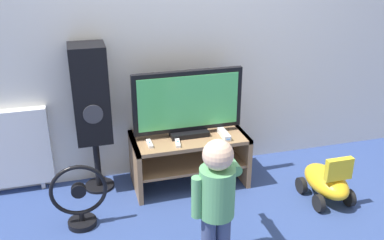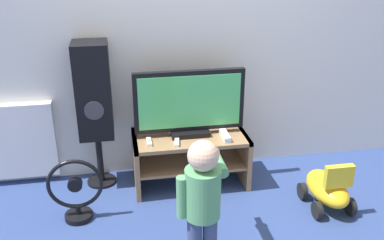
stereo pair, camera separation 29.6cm
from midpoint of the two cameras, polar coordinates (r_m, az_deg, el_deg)
name	(u,v)px [view 1 (the left image)]	position (r m, az deg, el deg)	size (l,w,h in m)	color
ground_plane	(197,197)	(3.44, -1.85, -10.26)	(16.00, 16.00, 0.00)	navy
wall_back	(178,19)	(3.46, -4.42, 13.24)	(10.00, 0.06, 2.60)	silver
tv_stand	(189,152)	(3.49, -2.85, -4.30)	(0.92, 0.47, 0.43)	#93704C
television	(188,104)	(3.34, -3.08, 2.10)	(0.87, 0.20, 0.53)	black
game_console	(224,134)	(3.39, 1.81, -1.96)	(0.05, 0.20, 0.04)	white
remote_primary	(150,144)	(3.29, -8.25, -3.20)	(0.04, 0.13, 0.03)	white
remote_secondary	(178,143)	(3.28, -4.51, -3.13)	(0.05, 0.13, 0.03)	white
child	(217,192)	(2.57, -0.01, -9.70)	(0.32, 0.48, 0.84)	#3F4C72
speaker_tower	(91,97)	(3.34, -15.83, 2.91)	(0.27, 0.28, 1.19)	black
floor_fan	(80,199)	(3.15, -17.42, -10.07)	(0.39, 0.20, 0.48)	black
ride_on_toy	(327,181)	(3.44, 15.19, -7.96)	(0.30, 0.47, 0.42)	gold
radiator	(5,150)	(3.68, -25.77, -3.66)	(0.67, 0.08, 0.69)	white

